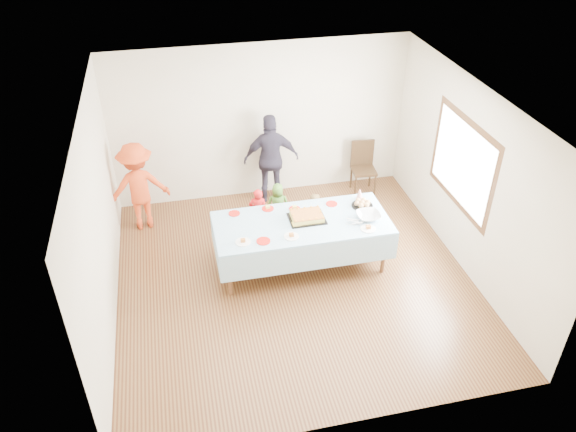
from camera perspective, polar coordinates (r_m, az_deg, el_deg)
name	(u,v)px	position (r m, az deg, el deg)	size (l,w,h in m)	color
ground	(294,278)	(8.20, 0.63, -6.33)	(5.00, 5.00, 0.00)	#462414
room_walls	(299,171)	(7.20, 1.13, 4.57)	(5.04, 5.04, 2.72)	beige
party_table	(302,225)	(8.01, 1.42, -0.92)	(2.50, 1.10, 0.78)	#58331E
birthday_cake	(307,217)	(8.01, 1.93, -0.06)	(0.52, 0.40, 0.09)	black
rolls_tray	(362,204)	(8.37, 7.55, 1.25)	(0.32, 0.32, 0.09)	black
punch_bowl	(369,216)	(8.10, 8.18, -0.01)	(0.34, 0.34, 0.08)	silver
party_hat	(360,194)	(8.50, 7.29, 2.25)	(0.11, 0.11, 0.19)	silver
fork_pile	(354,222)	(7.97, 6.73, -0.62)	(0.24, 0.18, 0.07)	white
plate_red_far_a	(234,213)	(8.18, -5.48, 0.27)	(0.17, 0.17, 0.01)	red
plate_red_far_b	(268,209)	(8.26, -2.06, 0.76)	(0.18, 0.18, 0.01)	red
plate_red_far_c	(295,209)	(8.24, 0.68, 0.73)	(0.17, 0.17, 0.01)	red
plate_red_far_d	(332,204)	(8.38, 4.46, 1.24)	(0.17, 0.17, 0.01)	red
plate_red_near	(263,241)	(7.60, -2.52, -2.56)	(0.19, 0.19, 0.01)	red
plate_white_left	(243,242)	(7.60, -4.58, -2.65)	(0.21, 0.21, 0.01)	white
plate_white_mid	(291,236)	(7.68, 0.35, -2.09)	(0.21, 0.21, 0.01)	white
plate_white_right	(368,229)	(7.91, 8.15, -1.28)	(0.22, 0.22, 0.01)	white
dining_chair	(363,164)	(10.06, 7.63, 5.26)	(0.44, 0.44, 0.94)	black
toddler_left	(258,212)	(8.87, -3.03, 0.43)	(0.30, 0.20, 0.82)	red
toddler_mid	(278,205)	(9.09, -1.03, 1.15)	(0.37, 0.24, 0.75)	#477E2A
toddler_right	(313,216)	(8.81, 2.56, 0.04)	(0.38, 0.30, 0.78)	tan
adult_left	(139,187)	(9.18, -14.94, 2.91)	(0.96, 0.55, 1.48)	red
adult_right	(271,159)	(9.56, -1.71, 5.82)	(0.93, 0.39, 1.60)	#2F2B3B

